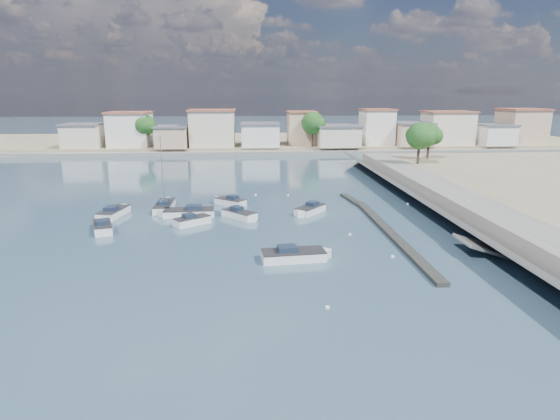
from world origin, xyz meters
name	(u,v)px	position (x,y,z in m)	size (l,w,h in m)	color
ground	(292,180)	(0.00, 40.00, 0.00)	(400.00, 400.00, 0.00)	#315263
seawall_walkway	(488,216)	(18.50, 13.00, 0.90)	(5.00, 90.00, 1.80)	slate
breakwater	(382,225)	(6.90, 12.69, 0.17)	(2.00, 31.02, 0.35)	black
far_shore_land	(274,142)	(0.00, 92.00, 0.70)	(160.00, 40.00, 1.40)	gray
far_shore_quay	(279,153)	(0.00, 71.00, 0.40)	(160.00, 2.50, 0.80)	slate
far_town	(322,130)	(10.71, 76.92, 4.93)	(113.01, 12.80, 8.35)	beige
shore_trees	(318,127)	(8.34, 68.11, 6.22)	(74.56, 38.32, 7.92)	#38281E
motorboat_a	(102,227)	(-21.90, 13.40, 0.38)	(2.97, 4.75, 1.48)	white
motorboat_b	(194,221)	(-12.84, 15.08, 0.38)	(4.02, 3.53, 1.48)	white
motorboat_c	(186,213)	(-14.04, 18.49, 0.38)	(6.37, 2.41, 1.48)	white
motorboat_d	(309,210)	(0.04, 18.70, 0.38)	(4.10, 4.46, 1.48)	white
motorboat_e	(115,212)	(-22.23, 19.27, 0.38)	(2.89, 5.48, 1.48)	white
motorboat_f	(229,202)	(-9.41, 23.69, 0.38)	(4.17, 3.82, 1.48)	white
motorboat_g	(241,215)	(-7.86, 17.07, 0.38)	(4.13, 4.24, 1.48)	white
motorboat_h	(297,256)	(-3.01, 3.47, 0.38)	(6.03, 2.60, 1.48)	white
sailboat	(165,206)	(-17.06, 22.06, 0.42)	(1.95, 6.21, 9.00)	white
mooring_buoys	(332,222)	(1.94, 14.56, 0.05)	(19.33, 35.00, 0.33)	white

